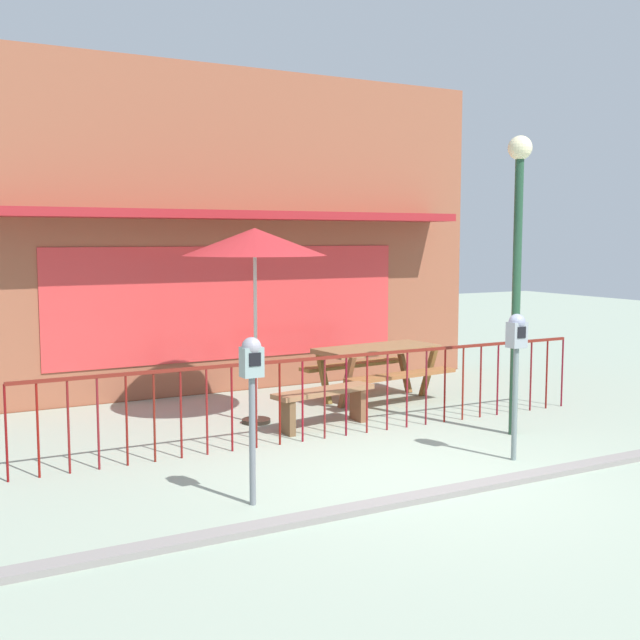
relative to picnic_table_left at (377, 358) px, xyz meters
The scene contains 10 objects.
ground 3.66m from the picnic_table_left, 115.94° to the right, with size 40.00×40.00×0.00m, color #94A390.
pub_storefront 3.01m from the picnic_table_left, 130.95° to the left, with size 8.57×1.22×4.85m.
patio_fence_front 2.24m from the picnic_table_left, 134.83° to the right, with size 7.23×0.04×0.97m.
picnic_table_left is the anchor object (origin of this frame).
patio_umbrella 2.72m from the picnic_table_left, 166.99° to the right, with size 1.79×1.79×2.45m.
patio_bench 1.84m from the picnic_table_left, 143.22° to the right, with size 1.44×0.58×0.48m.
parking_meter_near 4.74m from the picnic_table_left, 135.67° to the right, with size 0.18×0.17×1.48m.
parking_meter_far 3.38m from the picnic_table_left, 96.78° to the right, with size 0.18×0.17×1.55m.
street_lamp 3.02m from the picnic_table_left, 81.92° to the right, with size 0.28×0.28×3.49m.
curb_edge 4.24m from the picnic_table_left, 112.09° to the right, with size 12.00×0.20×0.11m, color gray.
Camera 1 is at (-4.44, -6.22, 2.33)m, focal length 44.23 mm.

